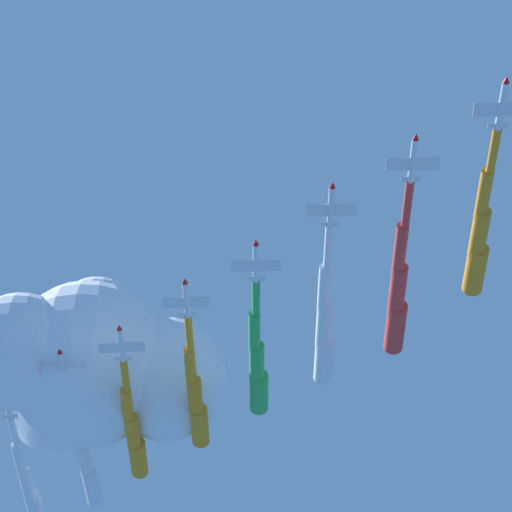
{
  "coord_description": "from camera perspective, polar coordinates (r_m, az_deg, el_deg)",
  "views": [
    {
      "loc": [
        66.6,
        133.03,
        8.43
      ],
      "look_at": [
        0.0,
        0.0,
        148.38
      ],
      "focal_mm": 85.01,
      "sensor_mm": 36.0,
      "label": 1
    }
  ],
  "objects": [
    {
      "name": "jet_trail_starboard",
      "position": [
        267.04,
        -10.68,
        -10.53
      ],
      "size": [
        25.9,
        45.48,
        3.72
      ],
      "color": "silver"
    },
    {
      "name": "cloud_puff",
      "position": [
        250.64,
        -7.84,
        -5.17
      ],
      "size": [
        54.13,
        43.55,
        36.14
      ],
      "color": "white"
    },
    {
      "name": "jet_starboard_mid",
      "position": [
        223.32,
        0.06,
        -4.98
      ],
      "size": [
        24.54,
        42.44,
        3.67
      ],
      "color": "silver"
    },
    {
      "name": "jet_starboard_inner",
      "position": [
        211.3,
        6.72,
        -1.55
      ],
      "size": [
        26.9,
        46.92,
        3.68
      ],
      "color": "silver"
    },
    {
      "name": "jet_port_mid",
      "position": [
        218.74,
        3.24,
        -3.22
      ],
      "size": [
        26.37,
        46.41,
        3.67
      ],
      "color": "silver"
    },
    {
      "name": "jet_port_outer",
      "position": [
        234.27,
        -2.86,
        -6.6
      ],
      "size": [
        25.97,
        44.16,
        3.68
      ],
      "color": "silver"
    },
    {
      "name": "jet_starboard_outer",
      "position": [
        242.39,
        -5.79,
        -8.19
      ],
      "size": [
        24.68,
        42.88,
        3.72
      ],
      "color": "silver"
    },
    {
      "name": "jet_port_inner",
      "position": [
        202.82,
        10.52,
        1.16
      ],
      "size": [
        24.75,
        42.29,
        3.68
      ],
      "color": "silver"
    },
    {
      "name": "jet_trail_port",
      "position": [
        258.0,
        -8.06,
        -9.44
      ],
      "size": [
        28.37,
        47.82,
        3.68
      ],
      "color": "silver"
    }
  ]
}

